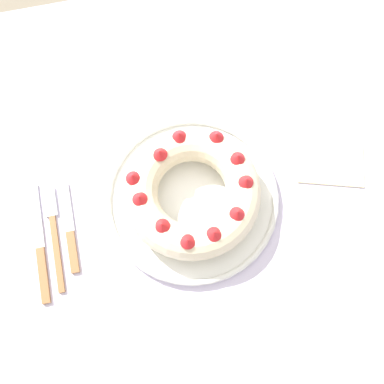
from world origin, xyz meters
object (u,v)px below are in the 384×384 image
at_px(bundt_cake, 192,192).
at_px(fork, 54,231).
at_px(cake_knife, 70,233).
at_px(napkin, 331,163).
at_px(serving_knife, 40,250).
at_px(serving_dish, 192,198).

relative_size(bundt_cake, fork, 1.25).
relative_size(cake_knife, napkin, 1.35).
relative_size(fork, napkin, 1.56).
relative_size(bundt_cake, cake_knife, 1.45).
xyz_separation_m(fork, napkin, (0.58, 0.02, -0.00)).
bearing_deg(fork, cake_knife, -21.88).
relative_size(serving_knife, cake_knife, 1.31).
distance_m(bundt_cake, napkin, 0.31).
distance_m(bundt_cake, cake_knife, 0.26).
height_order(bundt_cake, cake_knife, bundt_cake).
bearing_deg(serving_knife, bundt_cake, 3.38).
distance_m(serving_dish, serving_knife, 0.32).
bearing_deg(serving_knife, napkin, 1.37).
bearing_deg(cake_knife, bundt_cake, -2.59).
bearing_deg(bundt_cake, cake_knife, -176.04).
relative_size(serving_dish, serving_knife, 1.45).
height_order(bundt_cake, fork, bundt_cake).
distance_m(serving_knife, cake_knife, 0.07).
xyz_separation_m(serving_dish, serving_knife, (-0.31, -0.04, -0.01)).
distance_m(cake_knife, napkin, 0.55).
xyz_separation_m(serving_knife, cake_knife, (0.06, 0.02, 0.00)).
bearing_deg(cake_knife, serving_dish, -2.59).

